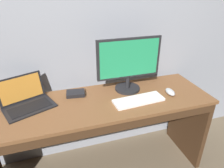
{
  "coord_description": "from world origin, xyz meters",
  "views": [
    {
      "loc": [
        -0.3,
        -1.35,
        1.64
      ],
      "look_at": [
        0.12,
        0.0,
        0.92
      ],
      "focal_mm": 32.39,
      "sensor_mm": 36.0,
      "label": 1
    }
  ],
  "objects_px": {
    "wired_keyboard": "(139,100)",
    "computer_mouse": "(170,92)",
    "laptop_black": "(26,99)",
    "external_drive_box": "(76,93)",
    "external_monitor": "(129,65)"
  },
  "relations": [
    {
      "from": "laptop_black",
      "to": "external_drive_box",
      "type": "relative_size",
      "value": 2.85
    },
    {
      "from": "laptop_black",
      "to": "external_drive_box",
      "type": "height_order",
      "value": "laptop_black"
    },
    {
      "from": "wired_keyboard",
      "to": "computer_mouse",
      "type": "height_order",
      "value": "computer_mouse"
    },
    {
      "from": "computer_mouse",
      "to": "laptop_black",
      "type": "bearing_deg",
      "value": 175.24
    },
    {
      "from": "external_monitor",
      "to": "wired_keyboard",
      "type": "height_order",
      "value": "external_monitor"
    },
    {
      "from": "external_monitor",
      "to": "wired_keyboard",
      "type": "bearing_deg",
      "value": -86.46
    },
    {
      "from": "external_monitor",
      "to": "computer_mouse",
      "type": "xyz_separation_m",
      "value": [
        0.32,
        -0.18,
        -0.22
      ]
    },
    {
      "from": "wired_keyboard",
      "to": "computer_mouse",
      "type": "xyz_separation_m",
      "value": [
        0.3,
        0.03,
        0.01
      ]
    },
    {
      "from": "laptop_black",
      "to": "computer_mouse",
      "type": "xyz_separation_m",
      "value": [
        1.16,
        -0.18,
        -0.03
      ]
    },
    {
      "from": "wired_keyboard",
      "to": "computer_mouse",
      "type": "bearing_deg",
      "value": 5.5
    },
    {
      "from": "external_drive_box",
      "to": "external_monitor",
      "type": "bearing_deg",
      "value": -5.7
    },
    {
      "from": "laptop_black",
      "to": "wired_keyboard",
      "type": "height_order",
      "value": "laptop_black"
    },
    {
      "from": "external_monitor",
      "to": "external_drive_box",
      "type": "xyz_separation_m",
      "value": [
        -0.46,
        0.05,
        -0.23
      ]
    },
    {
      "from": "external_monitor",
      "to": "external_drive_box",
      "type": "distance_m",
      "value": 0.51
    },
    {
      "from": "laptop_black",
      "to": "wired_keyboard",
      "type": "xyz_separation_m",
      "value": [
        0.85,
        -0.21,
        -0.04
      ]
    }
  ]
}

